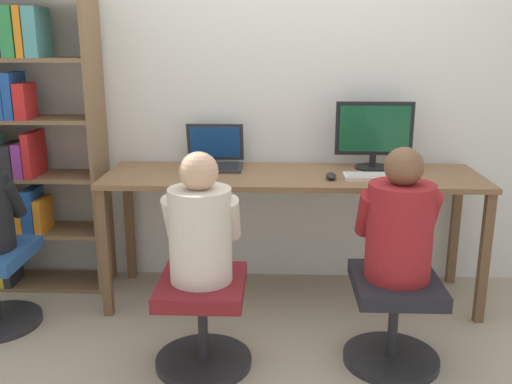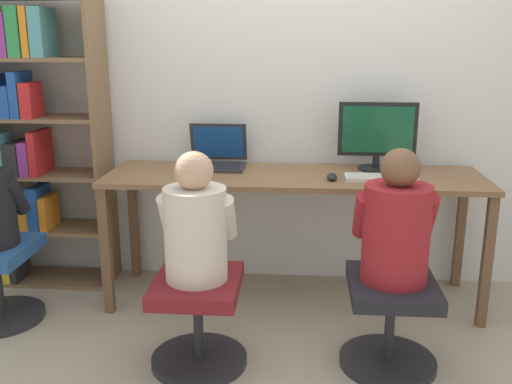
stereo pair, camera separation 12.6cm
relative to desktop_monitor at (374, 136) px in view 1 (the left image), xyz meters
name	(u,v)px [view 1 (the left image)]	position (x,y,z in m)	size (l,w,h in m)	color
ground_plane	(291,321)	(-0.49, -0.47, -0.98)	(14.00, 14.00, 0.00)	tan
wall_back	(292,78)	(-0.49, 0.21, 0.32)	(10.00, 0.05, 2.60)	silver
desk	(292,187)	(-0.49, -0.16, -0.28)	(2.18, 0.62, 0.78)	brown
desktop_monitor	(374,136)	(0.00, 0.00, 0.00)	(0.46, 0.21, 0.40)	black
laptop	(214,159)	(-0.96, 0.00, -0.15)	(0.35, 0.32, 0.26)	#2D2D30
keyboard	(379,176)	(0.00, -0.25, -0.19)	(0.39, 0.15, 0.03)	silver
computer_mouse_by_keyboard	(331,176)	(-0.27, -0.28, -0.18)	(0.06, 0.11, 0.04)	black
office_chair_left	(394,313)	(-0.01, -0.87, -0.72)	(0.47, 0.47, 0.45)	#262628
office_chair_right	(203,315)	(-0.92, -0.93, -0.72)	(0.47, 0.47, 0.45)	#262628
person_at_monitor	(400,224)	(-0.01, -0.86, -0.27)	(0.38, 0.32, 0.63)	maroon
person_at_laptop	(200,226)	(-0.92, -0.92, -0.27)	(0.36, 0.31, 0.61)	beige
bookshelf	(11,143)	(-2.19, -0.04, -0.05)	(0.87, 0.32, 1.79)	brown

